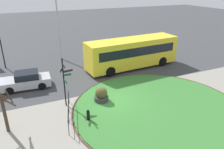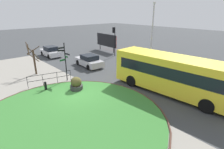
{
  "view_description": "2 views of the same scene",
  "coord_description": "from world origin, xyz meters",
  "px_view_note": "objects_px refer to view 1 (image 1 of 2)",
  "views": [
    {
      "loc": [
        -5.85,
        -13.06,
        8.27
      ],
      "look_at": [
        1.04,
        2.47,
        1.06
      ],
      "focal_mm": 34.71,
      "sensor_mm": 36.0,
      "label": 1
    },
    {
      "loc": [
        11.33,
        -6.71,
        6.41
      ],
      "look_at": [
        0.47,
        3.16,
        1.06
      ],
      "focal_mm": 28.4,
      "sensor_mm": 36.0,
      "label": 2
    }
  ],
  "objects_px": {
    "bollard_foreground": "(88,115)",
    "bus_yellow": "(132,52)",
    "street_tree_bare": "(3,107)",
    "lamppost_tall": "(58,25)",
    "car_near_lane": "(26,81)",
    "signpost_directional": "(65,79)",
    "planter_near_signpost": "(101,95)"
  },
  "relations": [
    {
      "from": "car_near_lane",
      "to": "lamppost_tall",
      "type": "bearing_deg",
      "value": -119.89
    },
    {
      "from": "car_near_lane",
      "to": "planter_near_signpost",
      "type": "height_order",
      "value": "car_near_lane"
    },
    {
      "from": "planter_near_signpost",
      "to": "street_tree_bare",
      "type": "relative_size",
      "value": 0.35
    },
    {
      "from": "bus_yellow",
      "to": "lamppost_tall",
      "type": "height_order",
      "value": "lamppost_tall"
    },
    {
      "from": "car_near_lane",
      "to": "bollard_foreground",
      "type": "bearing_deg",
      "value": 119.75
    },
    {
      "from": "bollard_foreground",
      "to": "lamppost_tall",
      "type": "xyz_separation_m",
      "value": [
        0.99,
        13.15,
        3.51
      ]
    },
    {
      "from": "street_tree_bare",
      "to": "planter_near_signpost",
      "type": "bearing_deg",
      "value": 9.42
    },
    {
      "from": "bollard_foreground",
      "to": "street_tree_bare",
      "type": "relative_size",
      "value": 0.24
    },
    {
      "from": "car_near_lane",
      "to": "street_tree_bare",
      "type": "distance_m",
      "value": 6.15
    },
    {
      "from": "bollard_foreground",
      "to": "planter_near_signpost",
      "type": "relative_size",
      "value": 0.69
    },
    {
      "from": "planter_near_signpost",
      "to": "car_near_lane",
      "type": "bearing_deg",
      "value": 135.84
    },
    {
      "from": "signpost_directional",
      "to": "bollard_foreground",
      "type": "distance_m",
      "value": 3.07
    },
    {
      "from": "bollard_foreground",
      "to": "planter_near_signpost",
      "type": "height_order",
      "value": "planter_near_signpost"
    },
    {
      "from": "lamppost_tall",
      "to": "planter_near_signpost",
      "type": "distance_m",
      "value": 11.72
    },
    {
      "from": "bollard_foreground",
      "to": "bus_yellow",
      "type": "height_order",
      "value": "bus_yellow"
    },
    {
      "from": "signpost_directional",
      "to": "street_tree_bare",
      "type": "bearing_deg",
      "value": -158.74
    },
    {
      "from": "lamppost_tall",
      "to": "signpost_directional",
      "type": "bearing_deg",
      "value": -99.71
    },
    {
      "from": "signpost_directional",
      "to": "bollard_foreground",
      "type": "xyz_separation_m",
      "value": [
        0.85,
        -2.41,
        -1.71
      ]
    },
    {
      "from": "car_near_lane",
      "to": "bus_yellow",
      "type": "bearing_deg",
      "value": -172.54
    },
    {
      "from": "signpost_directional",
      "to": "car_near_lane",
      "type": "xyz_separation_m",
      "value": [
        -2.43,
        4.36,
        -1.48
      ]
    },
    {
      "from": "bus_yellow",
      "to": "car_near_lane",
      "type": "distance_m",
      "value": 10.59
    },
    {
      "from": "bus_yellow",
      "to": "street_tree_bare",
      "type": "bearing_deg",
      "value": -154.85
    },
    {
      "from": "car_near_lane",
      "to": "planter_near_signpost",
      "type": "xyz_separation_m",
      "value": [
        4.95,
        -4.81,
        -0.12
      ]
    },
    {
      "from": "lamppost_tall",
      "to": "bus_yellow",
      "type": "bearing_deg",
      "value": -42.47
    },
    {
      "from": "bus_yellow",
      "to": "lamppost_tall",
      "type": "xyz_separation_m",
      "value": [
        -6.26,
        5.73,
        2.3
      ]
    },
    {
      "from": "bus_yellow",
      "to": "bollard_foreground",
      "type": "bearing_deg",
      "value": -137.74
    },
    {
      "from": "signpost_directional",
      "to": "lamppost_tall",
      "type": "height_order",
      "value": "lamppost_tall"
    },
    {
      "from": "bollard_foreground",
      "to": "bus_yellow",
      "type": "xyz_separation_m",
      "value": [
        7.25,
        7.42,
        1.21
      ]
    },
    {
      "from": "bus_yellow",
      "to": "street_tree_bare",
      "type": "height_order",
      "value": "street_tree_bare"
    },
    {
      "from": "signpost_directional",
      "to": "planter_near_signpost",
      "type": "height_order",
      "value": "signpost_directional"
    },
    {
      "from": "bollard_foreground",
      "to": "bus_yellow",
      "type": "distance_m",
      "value": 10.45
    },
    {
      "from": "bus_yellow",
      "to": "lamppost_tall",
      "type": "relative_size",
      "value": 1.36
    }
  ]
}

